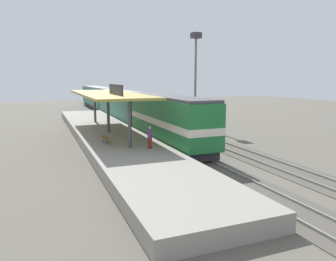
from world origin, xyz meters
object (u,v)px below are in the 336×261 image
Objects in this scene: passenger_carriage_rear at (97,97)px; passenger_carriage_front at (121,105)px; freight_car at (163,109)px; light_mast at (196,60)px; platform_bench at (105,138)px; locomotive at (169,120)px; person_waiting at (150,136)px.

passenger_carriage_front is at bearing -90.00° from passenger_carriage_rear.
freight_car is (4.60, -4.48, -0.34)m from passenger_carriage_front.
passenger_carriage_rear is 25.69m from freight_car.
platform_bench is at bearing -140.64° from light_mast.
passenger_carriage_front and passenger_carriage_rear have the same top height.
passenger_carriage_rear is at bearing 90.00° from locomotive.
person_waiting is (-3.29, -43.10, -0.46)m from passenger_carriage_rear.
light_mast reaches higher than freight_car.
locomotive is 0.72× the size of passenger_carriage_front.
freight_car is at bearing -79.69° from passenger_carriage_rear.
locomotive is 5.44m from person_waiting.
passenger_carriage_rear is 11.70× the size of person_waiting.
platform_bench is 40.22m from passenger_carriage_rear.
platform_bench is 0.12× the size of locomotive.
locomotive is at bearing -108.79° from freight_car.
person_waiting is at bearing -113.87° from freight_car.
passenger_carriage_front is 22.55m from person_waiting.
locomotive is 1.20× the size of freight_car.
passenger_carriage_front is 6.43m from freight_car.
person_waiting is (2.71, -3.35, 0.51)m from platform_bench.
passenger_carriage_rear reaches higher than freight_car.
platform_bench is 19.91m from passenger_carriage_front.
platform_bench is 0.15× the size of light_mast.
locomotive reaches higher than passenger_carriage_front.
passenger_carriage_front is (0.00, 18.00, -0.10)m from locomotive.
freight_car is at bearing 66.13° from person_waiting.
freight_car is at bearing -44.23° from passenger_carriage_front.
light_mast is at bearing 39.36° from platform_bench.
passenger_carriage_rear is at bearing 85.64° from person_waiting.
freight_car is 19.49m from person_waiting.
locomotive is at bearing -126.96° from light_mast.
freight_car is at bearing 71.21° from locomotive.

